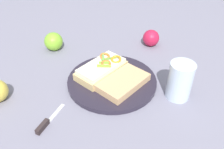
% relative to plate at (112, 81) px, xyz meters
% --- Properties ---
extents(ground_plane, '(2.00, 2.00, 0.00)m').
position_rel_plate_xyz_m(ground_plane, '(0.00, 0.00, -0.01)').
color(ground_plane, slate).
rests_on(ground_plane, ground).
extents(plate, '(0.30, 0.30, 0.02)m').
position_rel_plate_xyz_m(plate, '(0.00, 0.00, 0.00)').
color(plate, '#26202E').
rests_on(plate, ground_plane).
extents(sandwich, '(0.17, 0.20, 0.05)m').
position_rel_plate_xyz_m(sandwich, '(0.04, 0.02, 0.03)').
color(sandwich, tan).
rests_on(sandwich, plate).
extents(bread_slice_side, '(0.17, 0.19, 0.02)m').
position_rel_plate_xyz_m(bread_slice_side, '(-0.04, -0.02, 0.02)').
color(bread_slice_side, tan).
rests_on(bread_slice_side, plate).
extents(apple_0, '(0.10, 0.10, 0.07)m').
position_rel_plate_xyz_m(apple_0, '(0.28, 0.16, 0.03)').
color(apple_0, '#79B82E').
rests_on(apple_0, ground_plane).
extents(apple_1, '(0.08, 0.08, 0.07)m').
position_rel_plate_xyz_m(apple_1, '(0.19, -0.24, 0.03)').
color(apple_1, '#B8193A').
rests_on(apple_1, ground_plane).
extents(drinking_glass, '(0.08, 0.08, 0.12)m').
position_rel_plate_xyz_m(drinking_glass, '(-0.13, -0.18, 0.05)').
color(drinking_glass, silver).
rests_on(drinking_glass, ground_plane).
extents(knife, '(0.10, 0.09, 0.02)m').
position_rel_plate_xyz_m(knife, '(-0.12, 0.23, -0.00)').
color(knife, silver).
rests_on(knife, ground_plane).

